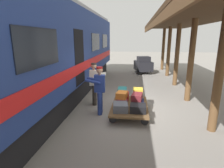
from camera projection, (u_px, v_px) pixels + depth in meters
ground_plane at (133, 109)px, 7.00m from camera, size 60.00×60.00×0.00m
platform_canopy at (206, 19)px, 5.93m from camera, size 3.20×19.73×3.56m
train_car at (41, 54)px, 6.93m from camera, size 3.02×16.18×4.00m
luggage_cart at (130, 106)px, 6.58m from camera, size 1.26×2.10×0.32m
suitcase_burgundy_valise at (122, 101)px, 6.57m from camera, size 0.43×0.63×0.26m
suitcase_gray_aluminum at (138, 97)px, 7.05m from camera, size 0.43×0.55×0.29m
suitcase_slate_roller at (120, 107)px, 6.01m from camera, size 0.53×0.59×0.26m
suitcase_navy_fabric at (138, 103)px, 6.51m from camera, size 0.44×0.51×0.19m
suitcase_red_plastic at (123, 96)px, 7.12m from camera, size 0.46×0.54×0.26m
suitcase_black_hardshell at (138, 108)px, 5.94m from camera, size 0.52×0.47×0.24m
suitcase_teal_softside at (122, 91)px, 7.06m from camera, size 0.35×0.55×0.20m
suitcase_maroon_trunk at (137, 97)px, 6.45m from camera, size 0.42×0.59×0.24m
suitcase_yellow_case at (138, 91)px, 6.97m from camera, size 0.37×0.42×0.19m
suitcase_orange_carryall at (122, 95)px, 6.50m from camera, size 0.42×0.51×0.22m
porter_in_overalls at (99, 89)px, 6.39m from camera, size 0.68×0.45×1.70m
porter_by_door at (95, 82)px, 7.31m from camera, size 0.71×0.50×1.70m
baggage_tug at (143, 65)px, 14.09m from camera, size 1.48×1.92×1.30m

